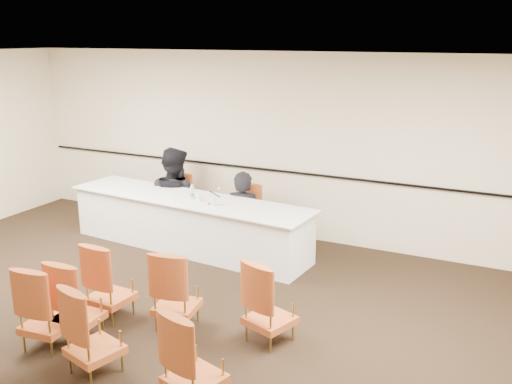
{
  "coord_description": "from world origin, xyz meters",
  "views": [
    {
      "loc": [
        3.52,
        -4.34,
        3.25
      ],
      "look_at": [
        0.13,
        2.6,
        1.11
      ],
      "focal_mm": 40.0,
      "sensor_mm": 36.0,
      "label": 1
    }
  ],
  "objects_px": {
    "panel_table": "(189,223)",
    "microphone": "(211,197)",
    "aud_chair_back_right": "(194,357)",
    "aud_chair_extra": "(76,300)",
    "water_bottle": "(192,191)",
    "aud_chair_back_mid": "(93,329)",
    "aud_chair_front_left": "(109,280)",
    "panelist_main_chair": "(243,215)",
    "aud_chair_back_left": "(46,306)",
    "panelist_second_chair": "(175,203)",
    "drinking_glass": "(199,198)",
    "aud_chair_front_right": "(270,301)",
    "panelist_main": "(243,224)",
    "panelist_second": "(175,204)",
    "coffee_cup": "(213,201)",
    "aud_chair_front_mid": "(176,289)"
  },
  "relations": [
    {
      "from": "panelist_second_chair",
      "to": "drinking_glass",
      "type": "xyz_separation_m",
      "value": [
        0.94,
        -0.73,
        0.4
      ]
    },
    {
      "from": "panelist_main",
      "to": "aud_chair_back_mid",
      "type": "height_order",
      "value": "panelist_main"
    },
    {
      "from": "panelist_second",
      "to": "coffee_cup",
      "type": "height_order",
      "value": "panelist_second"
    },
    {
      "from": "aud_chair_back_mid",
      "to": "aud_chair_back_right",
      "type": "height_order",
      "value": "same"
    },
    {
      "from": "aud_chair_front_right",
      "to": "panelist_second",
      "type": "bearing_deg",
      "value": 156.87
    },
    {
      "from": "panelist_second",
      "to": "microphone",
      "type": "distance_m",
      "value": 1.54
    },
    {
      "from": "coffee_cup",
      "to": "aud_chair_front_right",
      "type": "bearing_deg",
      "value": -45.97
    },
    {
      "from": "water_bottle",
      "to": "aud_chair_back_mid",
      "type": "distance_m",
      "value": 3.49
    },
    {
      "from": "aud_chair_front_left",
      "to": "aud_chair_back_mid",
      "type": "distance_m",
      "value": 1.17
    },
    {
      "from": "panelist_main_chair",
      "to": "aud_chair_extra",
      "type": "distance_m",
      "value": 3.45
    },
    {
      "from": "panelist_main",
      "to": "panelist_second",
      "type": "relative_size",
      "value": 0.87
    },
    {
      "from": "panelist_second_chair",
      "to": "aud_chair_extra",
      "type": "height_order",
      "value": "same"
    },
    {
      "from": "aud_chair_back_right",
      "to": "aud_chair_extra",
      "type": "xyz_separation_m",
      "value": [
        -1.76,
        0.42,
        0.0
      ]
    },
    {
      "from": "panelist_main",
      "to": "water_bottle",
      "type": "distance_m",
      "value": 1.0
    },
    {
      "from": "panelist_main",
      "to": "coffee_cup",
      "type": "relative_size",
      "value": 12.95
    },
    {
      "from": "panelist_main",
      "to": "microphone",
      "type": "relative_size",
      "value": 6.93
    },
    {
      "from": "aud_chair_back_right",
      "to": "panel_table",
      "type": "bearing_deg",
      "value": 139.28
    },
    {
      "from": "panelist_main",
      "to": "aud_chair_front_left",
      "type": "distance_m",
      "value": 2.9
    },
    {
      "from": "drinking_glass",
      "to": "aud_chair_back_left",
      "type": "relative_size",
      "value": 0.11
    },
    {
      "from": "aud_chair_front_right",
      "to": "aud_chair_back_left",
      "type": "bearing_deg",
      "value": -132.82
    },
    {
      "from": "panel_table",
      "to": "microphone",
      "type": "relative_size",
      "value": 16.45
    },
    {
      "from": "panelist_main_chair",
      "to": "aud_chair_front_right",
      "type": "distance_m",
      "value": 3.04
    },
    {
      "from": "aud_chair_front_right",
      "to": "aud_chair_front_left",
      "type": "bearing_deg",
      "value": -151.9
    },
    {
      "from": "aud_chair_front_mid",
      "to": "aud_chair_back_left",
      "type": "bearing_deg",
      "value": -145.51
    },
    {
      "from": "drinking_glass",
      "to": "panelist_main_chair",
      "type": "bearing_deg",
      "value": 54.77
    },
    {
      "from": "panel_table",
      "to": "coffee_cup",
      "type": "relative_size",
      "value": 30.77
    },
    {
      "from": "aud_chair_front_left",
      "to": "aud_chair_back_mid",
      "type": "bearing_deg",
      "value": -54.03
    },
    {
      "from": "panel_table",
      "to": "aud_chair_back_left",
      "type": "xyz_separation_m",
      "value": [
        0.24,
        -3.16,
        0.06
      ]
    },
    {
      "from": "panelist_second",
      "to": "aud_chair_extra",
      "type": "relative_size",
      "value": 2.08
    },
    {
      "from": "water_bottle",
      "to": "aud_chair_back_right",
      "type": "bearing_deg",
      "value": -57.75
    },
    {
      "from": "panelist_main",
      "to": "aud_chair_front_left",
      "type": "xyz_separation_m",
      "value": [
        -0.27,
        -2.88,
        0.14
      ]
    },
    {
      "from": "panelist_second_chair",
      "to": "aud_chair_back_right",
      "type": "distance_m",
      "value": 4.9
    },
    {
      "from": "microphone",
      "to": "aud_chair_back_mid",
      "type": "bearing_deg",
      "value": -54.23
    },
    {
      "from": "water_bottle",
      "to": "aud_chair_extra",
      "type": "height_order",
      "value": "water_bottle"
    },
    {
      "from": "drinking_glass",
      "to": "aud_chair_back_left",
      "type": "bearing_deg",
      "value": -90.06
    },
    {
      "from": "panel_table",
      "to": "aud_chair_back_mid",
      "type": "distance_m",
      "value": 3.48
    },
    {
      "from": "water_bottle",
      "to": "aud_chair_back_right",
      "type": "relative_size",
      "value": 0.24
    },
    {
      "from": "aud_chair_back_mid",
      "to": "water_bottle",
      "type": "bearing_deg",
      "value": 121.07
    },
    {
      "from": "panelist_main_chair",
      "to": "aud_chair_front_left",
      "type": "bearing_deg",
      "value": -90.63
    },
    {
      "from": "water_bottle",
      "to": "aud_chair_back_left",
      "type": "xyz_separation_m",
      "value": [
        0.15,
        -3.16,
        -0.46
      ]
    },
    {
      "from": "panelist_main_chair",
      "to": "aud_chair_back_left",
      "type": "bearing_deg",
      "value": -91.98
    },
    {
      "from": "panel_table",
      "to": "aud_chair_back_mid",
      "type": "xyz_separation_m",
      "value": [
        1.03,
        -3.32,
        0.06
      ]
    },
    {
      "from": "aud_chair_back_mid",
      "to": "aud_chair_front_left",
      "type": "bearing_deg",
      "value": 137.75
    },
    {
      "from": "water_bottle",
      "to": "aud_chair_back_left",
      "type": "relative_size",
      "value": 0.24
    },
    {
      "from": "aud_chair_front_left",
      "to": "microphone",
      "type": "bearing_deg",
      "value": 90.48
    },
    {
      "from": "panelist_main_chair",
      "to": "water_bottle",
      "type": "relative_size",
      "value": 4.25
    },
    {
      "from": "microphone",
      "to": "water_bottle",
      "type": "relative_size",
      "value": 1.11
    },
    {
      "from": "drinking_glass",
      "to": "aud_chair_front_left",
      "type": "height_order",
      "value": "aud_chair_front_left"
    },
    {
      "from": "panelist_second_chair",
      "to": "aud_chair_front_mid",
      "type": "height_order",
      "value": "same"
    },
    {
      "from": "panelist_second",
      "to": "aud_chair_back_mid",
      "type": "xyz_separation_m",
      "value": [
        1.73,
        -3.98,
        0.03
      ]
    }
  ]
}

